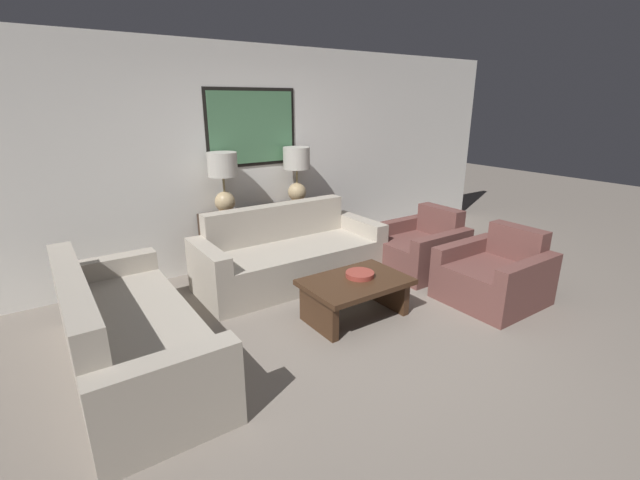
{
  "coord_description": "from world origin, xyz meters",
  "views": [
    {
      "loc": [
        -2.34,
        -2.43,
        2.01
      ],
      "look_at": [
        0.02,
        1.01,
        0.65
      ],
      "focal_mm": 24.0,
      "sensor_mm": 36.0,
      "label": 1
    }
  ],
  "objects_px": {
    "decorative_bowl": "(360,274)",
    "coffee_table": "(355,290)",
    "couch_by_back_wall": "(290,257)",
    "armchair_near_back_wall": "(420,249)",
    "table_lamp_right": "(297,169)",
    "table_lamp_left": "(223,177)",
    "console_table": "(265,236)",
    "couch_by_side": "(127,336)",
    "armchair_near_camera": "(494,276)"
  },
  "relations": [
    {
      "from": "armchair_near_camera",
      "to": "couch_by_side",
      "type": "bearing_deg",
      "value": 165.9
    },
    {
      "from": "coffee_table",
      "to": "console_table",
      "type": "bearing_deg",
      "value": 91.74
    },
    {
      "from": "console_table",
      "to": "couch_by_back_wall",
      "type": "relative_size",
      "value": 0.72
    },
    {
      "from": "couch_by_back_wall",
      "to": "decorative_bowl",
      "type": "relative_size",
      "value": 7.79
    },
    {
      "from": "table_lamp_left",
      "to": "couch_by_side",
      "type": "distance_m",
      "value": 2.21
    },
    {
      "from": "decorative_bowl",
      "to": "armchair_near_camera",
      "type": "bearing_deg",
      "value": -22.22
    },
    {
      "from": "table_lamp_left",
      "to": "armchair_near_back_wall",
      "type": "xyz_separation_m",
      "value": [
        1.99,
        -1.24,
        -0.92
      ]
    },
    {
      "from": "couch_by_back_wall",
      "to": "armchair_near_camera",
      "type": "relative_size",
      "value": 2.32
    },
    {
      "from": "table_lamp_right",
      "to": "coffee_table",
      "type": "xyz_separation_m",
      "value": [
        -0.44,
        -1.77,
        -0.9
      ]
    },
    {
      "from": "coffee_table",
      "to": "couch_by_side",
      "type": "bearing_deg",
      "value": 170.34
    },
    {
      "from": "couch_by_back_wall",
      "to": "armchair_near_back_wall",
      "type": "relative_size",
      "value": 2.32
    },
    {
      "from": "couch_by_side",
      "to": "armchair_near_camera",
      "type": "xyz_separation_m",
      "value": [
        3.42,
        -0.86,
        -0.03
      ]
    },
    {
      "from": "table_lamp_right",
      "to": "couch_by_side",
      "type": "xyz_separation_m",
      "value": [
        -2.42,
        -1.43,
        -0.89
      ]
    },
    {
      "from": "armchair_near_back_wall",
      "to": "console_table",
      "type": "bearing_deg",
      "value": 140.29
    },
    {
      "from": "decorative_bowl",
      "to": "armchair_near_back_wall",
      "type": "xyz_separation_m",
      "value": [
        1.36,
        0.49,
        -0.15
      ]
    },
    {
      "from": "console_table",
      "to": "coffee_table",
      "type": "relative_size",
      "value": 1.58
    },
    {
      "from": "table_lamp_right",
      "to": "couch_by_back_wall",
      "type": "relative_size",
      "value": 0.33
    },
    {
      "from": "table_lamp_right",
      "to": "coffee_table",
      "type": "height_order",
      "value": "table_lamp_right"
    },
    {
      "from": "table_lamp_left",
      "to": "decorative_bowl",
      "type": "height_order",
      "value": "table_lamp_left"
    },
    {
      "from": "console_table",
      "to": "armchair_near_camera",
      "type": "bearing_deg",
      "value": -56.81
    },
    {
      "from": "console_table",
      "to": "decorative_bowl",
      "type": "relative_size",
      "value": 5.65
    },
    {
      "from": "console_table",
      "to": "table_lamp_right",
      "type": "relative_size",
      "value": 2.19
    },
    {
      "from": "couch_by_side",
      "to": "decorative_bowl",
      "type": "xyz_separation_m",
      "value": [
        2.06,
        -0.3,
        0.13
      ]
    },
    {
      "from": "console_table",
      "to": "decorative_bowl",
      "type": "bearing_deg",
      "value": -85.6
    },
    {
      "from": "armchair_near_back_wall",
      "to": "armchair_near_camera",
      "type": "distance_m",
      "value": 1.05
    },
    {
      "from": "table_lamp_left",
      "to": "armchair_near_back_wall",
      "type": "distance_m",
      "value": 2.52
    },
    {
      "from": "table_lamp_right",
      "to": "armchair_near_back_wall",
      "type": "bearing_deg",
      "value": -51.09
    },
    {
      "from": "armchair_near_back_wall",
      "to": "coffee_table",
      "type": "bearing_deg",
      "value": -160.09
    },
    {
      "from": "armchair_near_camera",
      "to": "console_table",
      "type": "bearing_deg",
      "value": 123.19
    },
    {
      "from": "couch_by_side",
      "to": "coffee_table",
      "type": "height_order",
      "value": "couch_by_side"
    },
    {
      "from": "table_lamp_right",
      "to": "armchair_near_camera",
      "type": "distance_m",
      "value": 2.66
    },
    {
      "from": "table_lamp_left",
      "to": "armchair_near_camera",
      "type": "bearing_deg",
      "value": -48.98
    },
    {
      "from": "console_table",
      "to": "couch_by_back_wall",
      "type": "height_order",
      "value": "couch_by_back_wall"
    },
    {
      "from": "table_lamp_right",
      "to": "couch_by_back_wall",
      "type": "xyz_separation_m",
      "value": [
        -0.49,
        -0.63,
        -0.89
      ]
    },
    {
      "from": "console_table",
      "to": "table_lamp_right",
      "type": "height_order",
      "value": "table_lamp_right"
    },
    {
      "from": "couch_by_back_wall",
      "to": "coffee_table",
      "type": "distance_m",
      "value": 1.14
    },
    {
      "from": "table_lamp_right",
      "to": "coffee_table",
      "type": "bearing_deg",
      "value": -103.99
    },
    {
      "from": "table_lamp_left",
      "to": "console_table",
      "type": "bearing_deg",
      "value": 0.0
    },
    {
      "from": "coffee_table",
      "to": "armchair_near_camera",
      "type": "distance_m",
      "value": 1.53
    },
    {
      "from": "console_table",
      "to": "table_lamp_left",
      "type": "distance_m",
      "value": 0.95
    },
    {
      "from": "couch_by_side",
      "to": "couch_by_back_wall",
      "type": "bearing_deg",
      "value": 22.5
    },
    {
      "from": "table_lamp_left",
      "to": "table_lamp_right",
      "type": "height_order",
      "value": "same"
    },
    {
      "from": "console_table",
      "to": "table_lamp_right",
      "type": "distance_m",
      "value": 0.95
    },
    {
      "from": "couch_by_side",
      "to": "console_table",
      "type": "bearing_deg",
      "value": 36.57
    },
    {
      "from": "couch_by_back_wall",
      "to": "armchair_near_back_wall",
      "type": "bearing_deg",
      "value": -22.24
    },
    {
      "from": "decorative_bowl",
      "to": "coffee_table",
      "type": "bearing_deg",
      "value": -156.57
    },
    {
      "from": "console_table",
      "to": "table_lamp_left",
      "type": "xyz_separation_m",
      "value": [
        -0.49,
        0.0,
        0.81
      ]
    },
    {
      "from": "table_lamp_left",
      "to": "couch_by_back_wall",
      "type": "xyz_separation_m",
      "value": [
        0.49,
        -0.63,
        -0.89
      ]
    },
    {
      "from": "coffee_table",
      "to": "armchair_near_back_wall",
      "type": "height_order",
      "value": "armchair_near_back_wall"
    },
    {
      "from": "couch_by_back_wall",
      "to": "couch_by_side",
      "type": "bearing_deg",
      "value": -157.5
    }
  ]
}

